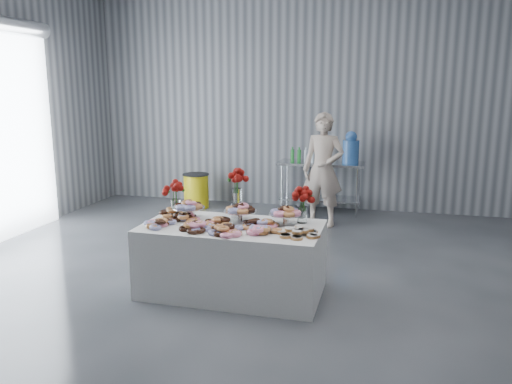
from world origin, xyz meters
The scene contains 16 objects.
ground centered at (0.00, 0.00, 0.00)m, with size 9.00×9.00×0.00m, color #33353A.
room_walls centered at (-0.27, 0.07, 2.64)m, with size 8.04×9.04×4.02m.
display_table centered at (-0.15, 0.29, 0.38)m, with size 1.90×1.00×0.75m, color white.
prep_table centered at (0.31, 4.10, 0.62)m, with size 1.50×0.60×0.90m.
donut_mounds centered at (-0.15, 0.24, 0.80)m, with size 1.80×0.80×0.09m, color #C27547, non-canonical shape.
cake_stand_left centered at (-0.70, 0.45, 0.89)m, with size 0.36×0.36×0.17m.
cake_stand_mid centered at (-0.10, 0.44, 0.89)m, with size 0.36×0.36×0.17m.
cake_stand_right centered at (0.40, 0.44, 0.89)m, with size 0.36×0.36×0.17m.
danish_pile centered at (0.60, 0.14, 0.81)m, with size 0.48×0.48×0.11m, color silver, non-canonical shape.
bouquet_left centered at (-0.90, 0.55, 1.05)m, with size 0.26×0.26×0.42m.
bouquet_right centered at (0.55, 0.59, 1.05)m, with size 0.26×0.26×0.42m.
bouquet_center centered at (-0.20, 0.64, 1.13)m, with size 0.26×0.26×0.57m.
water_jug centered at (0.81, 4.10, 1.15)m, with size 0.28×0.28×0.55m.
drink_bottles centered at (-0.01, 4.00, 1.04)m, with size 0.54×0.08×0.27m, color #268C33, non-canonical shape.
person centered at (0.45, 3.25, 0.91)m, with size 0.66×0.43×1.81m, color #CC8C93.
trash_barrel centered at (-1.96, 3.88, 0.32)m, with size 0.49×0.49×0.63m.
Camera 1 is at (1.38, -4.58, 2.18)m, focal length 35.00 mm.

